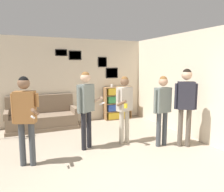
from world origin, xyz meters
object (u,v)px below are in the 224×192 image
at_px(person_watcher_holding_cup, 125,103).
at_px(person_spectator_far_right, 186,99).
at_px(person_player_foreground_left, 25,112).
at_px(bottle_on_floor, 21,135).
at_px(person_spectator_near_bookshelf, 162,104).
at_px(drinking_cup, 112,86).
at_px(person_player_foreground_center, 86,102).
at_px(couch, 42,118).
at_px(bookshelf, 118,103).

relative_size(person_watcher_holding_cup, person_spectator_far_right, 0.90).
xyz_separation_m(person_player_foreground_left, person_spectator_far_right, (3.35, -0.39, 0.08)).
bearing_deg(bottle_on_floor, person_spectator_near_bookshelf, -30.64).
height_order(person_spectator_near_bookshelf, drinking_cup, person_spectator_near_bookshelf).
distance_m(person_player_foreground_center, person_spectator_far_right, 2.23).
height_order(couch, person_watcher_holding_cup, person_watcher_holding_cup).
height_order(couch, person_spectator_near_bookshelf, person_spectator_near_bookshelf).
distance_m(bookshelf, bottle_on_floor, 3.30).
distance_m(person_player_foreground_left, bottle_on_floor, 1.87).
height_order(bookshelf, person_player_foreground_center, person_player_foreground_center).
distance_m(person_watcher_holding_cup, person_spectator_far_right, 1.39).
xyz_separation_m(person_player_foreground_center, bottle_on_floor, (-1.35, 1.26, -0.97)).
height_order(bookshelf, bottle_on_floor, bookshelf).
bearing_deg(person_watcher_holding_cup, couch, 130.19).
bearing_deg(bottle_on_floor, bookshelf, 16.93).
xyz_separation_m(bookshelf, bottle_on_floor, (-3.12, -0.95, -0.46)).
relative_size(bookshelf, person_player_foreground_center, 0.65).
relative_size(person_player_foreground_left, bottle_on_floor, 6.63).
bearing_deg(couch, person_spectator_near_bookshelf, -46.51).
height_order(person_spectator_near_bookshelf, bottle_on_floor, person_spectator_near_bookshelf).
bearing_deg(person_spectator_far_right, person_player_foreground_left, 173.41).
relative_size(person_watcher_holding_cup, bottle_on_floor, 6.37).
bearing_deg(couch, person_spectator_far_right, -44.14).
distance_m(bookshelf, drinking_cup, 0.64).
distance_m(couch, drinking_cup, 2.48).
xyz_separation_m(bookshelf, person_spectator_far_right, (0.32, -2.96, 0.56)).
relative_size(couch, drinking_cup, 21.84).
height_order(person_player_foreground_left, person_spectator_near_bookshelf, person_player_foreground_left).
bearing_deg(drinking_cup, person_spectator_far_right, -79.72).
distance_m(person_spectator_near_bookshelf, drinking_cup, 2.73).
bearing_deg(bottle_on_floor, drinking_cup, 18.09).
bearing_deg(bookshelf, couch, -175.73).
bearing_deg(bottle_on_floor, person_player_foreground_center, -43.08).
xyz_separation_m(couch, person_player_foreground_center, (0.76, -2.02, 0.76)).
xyz_separation_m(person_spectator_far_right, drinking_cup, (-0.54, 2.96, 0.05)).
relative_size(person_player_foreground_left, person_watcher_holding_cup, 1.04).
height_order(couch, bookshelf, bookshelf).
xyz_separation_m(person_player_foreground_left, drinking_cup, (2.82, 2.58, 0.13)).
xyz_separation_m(couch, person_watcher_holding_cup, (1.70, -2.02, 0.67)).
relative_size(person_player_foreground_left, person_spectator_near_bookshelf, 1.03).
relative_size(person_spectator_near_bookshelf, bottle_on_floor, 6.44).
distance_m(couch, person_spectator_far_right, 4.06).
distance_m(person_player_foreground_left, person_spectator_near_bookshelf, 2.91).
bearing_deg(person_spectator_near_bookshelf, person_spectator_far_right, -27.70).
relative_size(person_spectator_far_right, bottle_on_floor, 7.08).
distance_m(bookshelf, person_spectator_near_bookshelf, 2.76).
height_order(person_player_foreground_left, bottle_on_floor, person_player_foreground_left).
bearing_deg(person_player_foreground_left, bookshelf, 40.38).
distance_m(couch, person_player_foreground_left, 2.54).
bearing_deg(person_watcher_holding_cup, person_spectator_far_right, -33.27).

